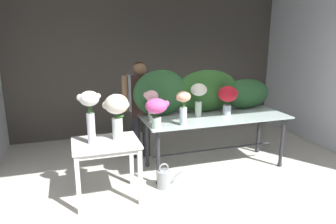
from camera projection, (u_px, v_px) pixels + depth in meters
ground_plane at (178, 162)px, 4.91m from camera, size 7.52×7.52×0.00m
wall_back at (150, 59)px, 6.11m from camera, size 5.38×0.12×2.90m
wall_right at (329, 63)px, 5.33m from camera, size 0.12×3.54×2.90m
display_table_glass at (215, 124)px, 4.60m from camera, size 2.11×0.80×0.79m
side_table_white at (106, 149)px, 3.73m from camera, size 0.77×0.60×0.73m
florist at (141, 100)px, 4.90m from camera, size 0.57×0.24×1.53m
foliage_backdrop at (201, 92)px, 4.72m from camera, size 2.20×0.28×0.67m
vase_crimson_ranunculus at (228, 96)px, 4.58m from camera, size 0.31×0.28×0.43m
vase_peach_tulips at (183, 104)px, 4.09m from camera, size 0.20×0.19×0.45m
vase_blush_carnations at (151, 102)px, 4.26m from camera, size 0.21×0.18×0.43m
vase_ivory_lilies at (199, 94)px, 4.48m from camera, size 0.23×0.23×0.48m
vase_fuchsia_freesia at (157, 109)px, 3.96m from camera, size 0.31×0.28×0.39m
vase_white_roses_tall at (90, 109)px, 3.55m from camera, size 0.26×0.22×0.62m
vase_cream_lisianthus_tall at (117, 110)px, 3.71m from camera, size 0.32×0.28×0.55m
watering_can at (164, 179)px, 4.10m from camera, size 0.35×0.18×0.34m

